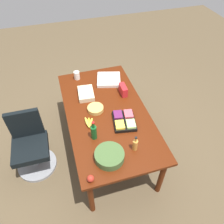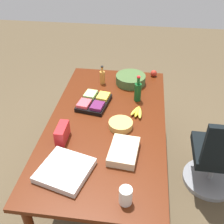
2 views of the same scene
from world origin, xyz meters
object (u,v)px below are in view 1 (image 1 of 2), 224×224
(chip_bowl, at_px, (95,109))
(chip_bag_red, at_px, (123,90))
(conference_table, at_px, (107,115))
(fruit_platter, at_px, (124,120))
(banana_bunch, at_px, (89,122))
(apple_red, at_px, (91,179))
(pizza_box, at_px, (109,80))
(sheet_cake, at_px, (86,94))
(mayo_jar, at_px, (77,75))
(wine_bottle, at_px, (94,132))
(dressing_bottle, at_px, (135,145))
(office_chair, at_px, (32,149))
(salad_bowl, at_px, (109,156))

(chip_bowl, xyz_separation_m, chip_bag_red, (0.23, -0.48, 0.04))
(conference_table, distance_m, fruit_platter, 0.32)
(banana_bunch, bearing_deg, apple_red, 169.22)
(pizza_box, bearing_deg, sheet_cake, 135.60)
(chip_bowl, relative_size, mayo_jar, 1.67)
(wine_bottle, bearing_deg, dressing_bottle, -125.61)
(banana_bunch, distance_m, chip_bowl, 0.26)
(banana_bunch, distance_m, chip_bag_red, 0.76)
(office_chair, height_order, banana_bunch, office_chair)
(banana_bunch, relative_size, dressing_bottle, 0.92)
(banana_bunch, height_order, dressing_bottle, dressing_bottle)
(apple_red, relative_size, chip_bag_red, 0.38)
(conference_table, bearing_deg, sheet_cake, 25.79)
(sheet_cake, height_order, salad_bowl, salad_bowl)
(office_chair, xyz_separation_m, apple_red, (-0.92, -0.67, 0.44))
(sheet_cake, xyz_separation_m, pizza_box, (0.24, -0.42, -0.01))
(mayo_jar, bearing_deg, salad_bowl, -176.93)
(banana_bunch, xyz_separation_m, mayo_jar, (1.00, -0.03, 0.04))
(conference_table, xyz_separation_m, pizza_box, (0.66, -0.22, 0.10))
(chip_bowl, height_order, fruit_platter, fruit_platter)
(banana_bunch, bearing_deg, mayo_jar, -1.53)
(salad_bowl, bearing_deg, pizza_box, -15.58)
(banana_bunch, xyz_separation_m, apple_red, (-0.79, 0.15, 0.01))
(conference_table, xyz_separation_m, apple_red, (-0.94, 0.43, 0.11))
(conference_table, distance_m, apple_red, 1.04)
(pizza_box, bearing_deg, salad_bowl, 179.75)
(salad_bowl, relative_size, apple_red, 4.43)
(conference_table, height_order, banana_bunch, banana_bunch)
(dressing_bottle, bearing_deg, wine_bottle, 54.39)
(dressing_bottle, distance_m, pizza_box, 1.35)
(apple_red, distance_m, wine_bottle, 0.57)
(banana_bunch, height_order, chip_bag_red, chip_bag_red)
(salad_bowl, distance_m, pizza_box, 1.44)
(fruit_platter, bearing_deg, sheet_cake, 28.86)
(office_chair, bearing_deg, chip_bag_red, -77.59)
(banana_bunch, height_order, mayo_jar, mayo_jar)
(fruit_platter, distance_m, chip_bag_red, 0.58)
(banana_bunch, bearing_deg, dressing_bottle, -141.51)
(banana_bunch, bearing_deg, chip_bag_red, -54.11)
(banana_bunch, xyz_separation_m, pizza_box, (0.81, -0.50, 0.00))
(office_chair, distance_m, chip_bag_red, 1.55)
(office_chair, height_order, apple_red, office_chair)
(office_chair, relative_size, fruit_platter, 2.30)
(chip_bag_red, bearing_deg, salad_bowl, 153.86)
(sheet_cake, relative_size, banana_bunch, 1.60)
(dressing_bottle, height_order, pizza_box, dressing_bottle)
(fruit_platter, relative_size, mayo_jar, 3.04)
(pizza_box, xyz_separation_m, wine_bottle, (-1.05, 0.48, 0.08))
(salad_bowl, xyz_separation_m, apple_red, (-0.20, 0.26, -0.01))
(conference_table, height_order, apple_red, apple_red)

